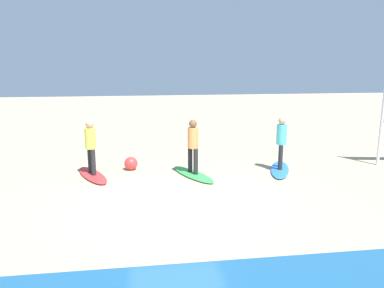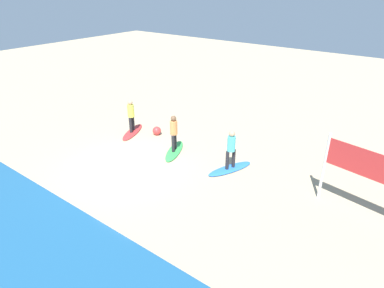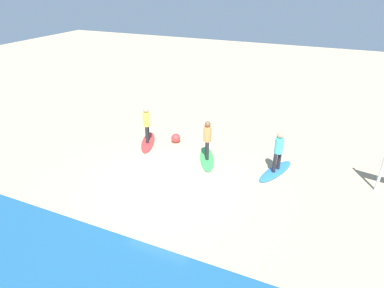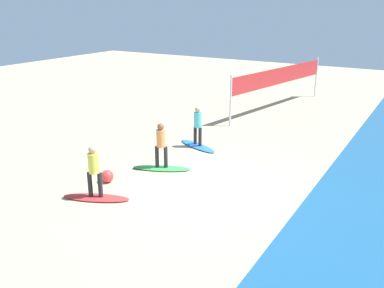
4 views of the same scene
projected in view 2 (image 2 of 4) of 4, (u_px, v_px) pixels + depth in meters
name	position (u px, v px, depth m)	size (l,w,h in m)	color
ground_plane	(127.00, 167.00, 13.87)	(60.00, 60.00, 0.00)	tan
surfboard_blue	(230.00, 169.00, 13.62)	(2.10, 0.56, 0.09)	blue
surfer_blue	(231.00, 147.00, 13.19)	(0.32, 0.44, 1.64)	#232328
surfboard_green	(174.00, 151.00, 15.05)	(2.10, 0.56, 0.09)	green
surfer_green	(174.00, 131.00, 14.62)	(0.32, 0.43, 1.64)	#232328
surfboard_red	(133.00, 132.00, 16.94)	(2.10, 0.56, 0.09)	red
surfer_red	(131.00, 113.00, 16.50)	(0.32, 0.43, 1.64)	#232328
beach_ball	(157.00, 131.00, 16.65)	(0.43, 0.43, 0.43)	#E53838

